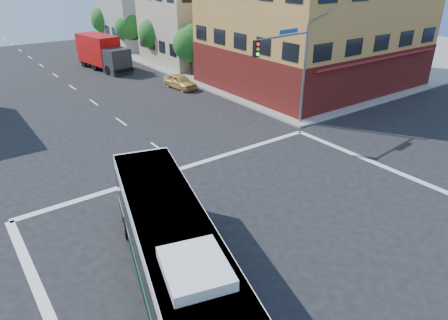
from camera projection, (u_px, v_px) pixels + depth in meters
ground at (304, 251)px, 16.54m from camera, size 120.00×120.00×0.00m
sidewalk_ne at (297, 45)px, 60.54m from camera, size 50.00×50.00×0.15m
corner_building_ne at (314, 22)px, 38.03m from camera, size 18.10×15.44×14.00m
building_east_near at (200, 23)px, 48.33m from camera, size 12.06×10.06×9.00m
building_east_far at (148, 10)px, 58.31m from camera, size 12.06×10.06×10.00m
signal_mast_ne at (290, 60)px, 26.92m from camera, size 7.91×1.13×8.07m
street_tree_a at (191, 42)px, 41.63m from camera, size 3.60×3.60×5.53m
street_tree_b at (155, 31)px, 47.39m from camera, size 3.80×3.80×5.79m
street_tree_c at (128, 27)px, 53.34m from camera, size 3.40×3.40×5.29m
street_tree_d at (105, 18)px, 58.99m from camera, size 4.00×4.00×6.03m
transit_bus at (173, 251)px, 13.90m from camera, size 5.43×11.77×3.41m
box_truck at (103, 53)px, 45.28m from camera, size 3.56×8.56×3.74m
parked_car at (180, 81)px, 38.55m from camera, size 2.02×4.07×1.33m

